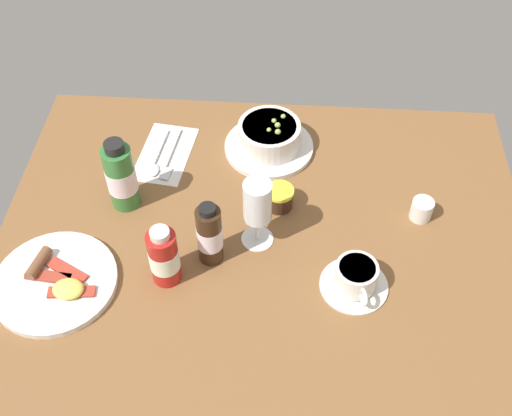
% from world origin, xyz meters
% --- Properties ---
extents(ground_plane, '(1.10, 0.84, 0.03)m').
position_xyz_m(ground_plane, '(0.00, 0.00, -0.01)').
color(ground_plane, brown).
extents(porridge_bowl, '(0.21, 0.21, 0.08)m').
position_xyz_m(porridge_bowl, '(-0.00, -0.26, 0.04)').
color(porridge_bowl, silver).
rests_on(porridge_bowl, ground_plane).
extents(cutlery_setting, '(0.14, 0.21, 0.01)m').
position_xyz_m(cutlery_setting, '(0.24, -0.22, 0.00)').
color(cutlery_setting, silver).
rests_on(cutlery_setting, ground_plane).
extents(coffee_cup, '(0.13, 0.13, 0.06)m').
position_xyz_m(coffee_cup, '(-0.19, 0.12, 0.03)').
color(coffee_cup, silver).
rests_on(coffee_cup, ground_plane).
extents(creamer_jug, '(0.06, 0.05, 0.05)m').
position_xyz_m(creamer_jug, '(-0.33, -0.07, 0.02)').
color(creamer_jug, silver).
rests_on(creamer_jug, ground_plane).
extents(wine_glass, '(0.07, 0.07, 0.16)m').
position_xyz_m(wine_glass, '(0.01, 0.01, 0.11)').
color(wine_glass, white).
rests_on(wine_glass, ground_plane).
extents(jam_jar, '(0.06, 0.06, 0.05)m').
position_xyz_m(jam_jar, '(-0.03, -0.08, 0.03)').
color(jam_jar, '#362115').
rests_on(jam_jar, ground_plane).
extents(sauce_bottle_brown, '(0.05, 0.05, 0.15)m').
position_xyz_m(sauce_bottle_brown, '(0.10, 0.06, 0.07)').
color(sauce_bottle_brown, '#382314').
rests_on(sauce_bottle_brown, ground_plane).
extents(sauce_bottle_red, '(0.06, 0.06, 0.14)m').
position_xyz_m(sauce_bottle_red, '(0.18, 0.12, 0.07)').
color(sauce_bottle_red, '#B21E19').
rests_on(sauce_bottle_red, ground_plane).
extents(sauce_bottle_green, '(0.06, 0.06, 0.17)m').
position_xyz_m(sauce_bottle_green, '(0.30, -0.07, 0.08)').
color(sauce_bottle_green, '#337233').
rests_on(sauce_bottle_green, ground_plane).
extents(breakfast_plate, '(0.24, 0.24, 0.04)m').
position_xyz_m(breakfast_plate, '(0.39, 0.15, 0.01)').
color(breakfast_plate, silver).
rests_on(breakfast_plate, ground_plane).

